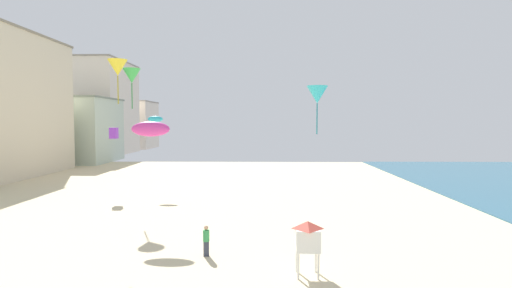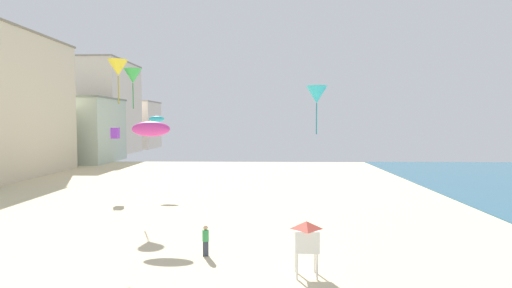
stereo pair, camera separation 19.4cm
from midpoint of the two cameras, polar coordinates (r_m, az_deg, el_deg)
boardwalk_hotel_far at (r=78.01m, az=-26.06°, el=1.84°), size 17.50×13.30×11.33m
boardwalk_hotel_distant at (r=93.60m, az=-21.30°, el=4.85°), size 11.00×18.55×20.25m
boardwalk_hotel_furthest at (r=111.57m, az=-17.48°, el=2.64°), size 11.56×12.69×12.53m
kite_flyer at (r=21.70m, az=-7.42°, el=-13.37°), size 0.34×0.34×1.64m
lifeguard_stand at (r=18.85m, az=7.10°, el=-13.03°), size 1.10×1.10×2.55m
kite_cyan_delta at (r=21.36m, az=8.52°, el=7.01°), size 1.12×1.12×2.55m
kite_yellow_delta at (r=26.73m, az=-19.45°, el=10.29°), size 1.22×1.22×2.77m
kite_cyan_parafoil at (r=42.18m, az=-14.39°, el=3.49°), size 1.58×0.44×0.61m
kite_purple_box at (r=40.77m, az=-19.87°, el=1.48°), size 0.67×0.67×1.06m
kite_magenta_parafoil at (r=27.36m, az=-15.10°, el=2.09°), size 2.58×0.72×1.00m
kite_green_delta at (r=35.62m, az=-17.57°, el=9.30°), size 1.49×1.49×3.39m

